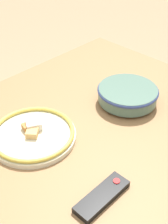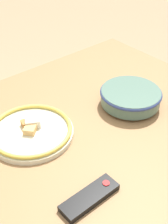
{
  "view_description": "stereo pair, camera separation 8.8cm",
  "coord_description": "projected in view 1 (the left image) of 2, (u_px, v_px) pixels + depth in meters",
  "views": [
    {
      "loc": [
        0.58,
        0.59,
        1.44
      ],
      "look_at": [
        -0.08,
        -0.05,
        0.75
      ],
      "focal_mm": 50.0,
      "sensor_mm": 36.0,
      "label": 1
    },
    {
      "loc": [
        0.52,
        0.65,
        1.44
      ],
      "look_at": [
        -0.08,
        -0.05,
        0.75
      ],
      "focal_mm": 50.0,
      "sensor_mm": 36.0,
      "label": 2
    }
  ],
  "objects": [
    {
      "name": "dining_table",
      "position": [
        79.0,
        150.0,
        1.15
      ],
      "size": [
        1.35,
        1.01,
        0.71
      ],
      "color": "olive",
      "rests_on": "ground_plane"
    },
    {
      "name": "noodle_bowl",
      "position": [
        128.0,
        95.0,
        1.24
      ],
      "size": [
        0.24,
        0.24,
        0.07
      ],
      "color": "#4C6B5B",
      "rests_on": "dining_table"
    },
    {
      "name": "food_plate",
      "position": [
        33.0,
        134.0,
        1.08
      ],
      "size": [
        0.3,
        0.3,
        0.05
      ],
      "color": "beige",
      "rests_on": "dining_table"
    },
    {
      "name": "tv_remote",
      "position": [
        102.0,
        196.0,
        0.88
      ],
      "size": [
        0.18,
        0.06,
        0.02
      ],
      "rotation": [
        0.0,
        0.0,
        1.58
      ],
      "color": "black",
      "rests_on": "dining_table"
    }
  ]
}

